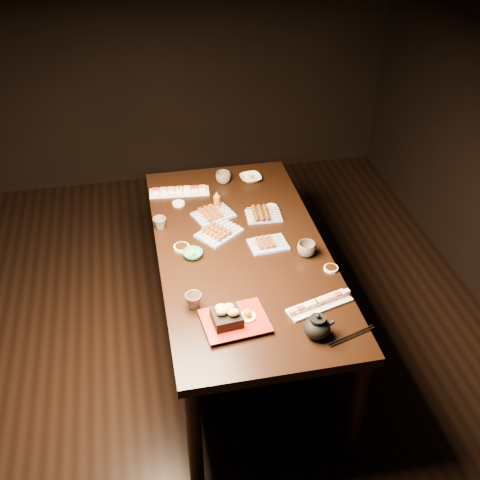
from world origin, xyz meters
name	(u,v)px	position (x,y,z in m)	size (l,w,h in m)	color
ground	(191,400)	(0.00, 0.00, 0.00)	(5.00, 5.00, 0.00)	black
dining_table	(242,300)	(0.36, 0.34, 0.38)	(0.90, 1.80, 0.75)	black
sushi_platter_near	(320,303)	(0.63, -0.18, 0.77)	(0.33, 0.09, 0.04)	white
sushi_platter_far	(179,190)	(0.09, 0.97, 0.77)	(0.36, 0.10, 0.04)	white
yakitori_plate_center	(219,230)	(0.26, 0.50, 0.78)	(0.23, 0.17, 0.06)	#828EB6
yakitori_plate_right	(268,242)	(0.50, 0.34, 0.78)	(0.20, 0.15, 0.05)	#828EB6
yakitori_plate_left	(213,212)	(0.26, 0.68, 0.78)	(0.22, 0.16, 0.06)	#828EB6
tsukune_plate	(264,213)	(0.54, 0.62, 0.78)	(0.20, 0.15, 0.05)	#828EB6
edamame_bowl_green	(193,254)	(0.09, 0.32, 0.77)	(0.11, 0.11, 0.03)	#2F9064
edamame_bowl_cream	(251,178)	(0.55, 1.04, 0.77)	(0.13, 0.13, 0.03)	beige
tempura_tray	(235,315)	(0.21, -0.22, 0.80)	(0.30, 0.24, 0.11)	black
teacup_near_left	(194,301)	(0.04, -0.07, 0.79)	(0.08, 0.08, 0.08)	#52473E
teacup_mid_right	(306,249)	(0.68, 0.22, 0.79)	(0.10, 0.10, 0.08)	#52473E
teacup_far_left	(160,223)	(-0.06, 0.62, 0.78)	(0.07, 0.07, 0.07)	#52473E
teacup_far_right	(223,178)	(0.38, 1.04, 0.79)	(0.09, 0.09, 0.07)	#52473E
teapot	(317,325)	(0.55, -0.36, 0.81)	(0.15, 0.15, 0.12)	black
condiment_bottle	(217,201)	(0.29, 0.75, 0.81)	(0.04, 0.04, 0.12)	brown
sauce_dish_west	(182,247)	(0.04, 0.40, 0.76)	(0.09, 0.09, 0.02)	white
sauce_dish_east	(271,207)	(0.60, 0.70, 0.76)	(0.07, 0.07, 0.01)	white
sauce_dish_se	(331,268)	(0.77, 0.08, 0.76)	(0.07, 0.07, 0.01)	white
sauce_dish_nw	(178,204)	(0.07, 0.84, 0.76)	(0.07, 0.07, 0.01)	white
chopsticks_near	(245,330)	(0.25, -0.27, 0.75)	(0.23, 0.02, 0.01)	black
chopsticks_se	(352,336)	(0.71, -0.40, 0.75)	(0.25, 0.02, 0.01)	black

